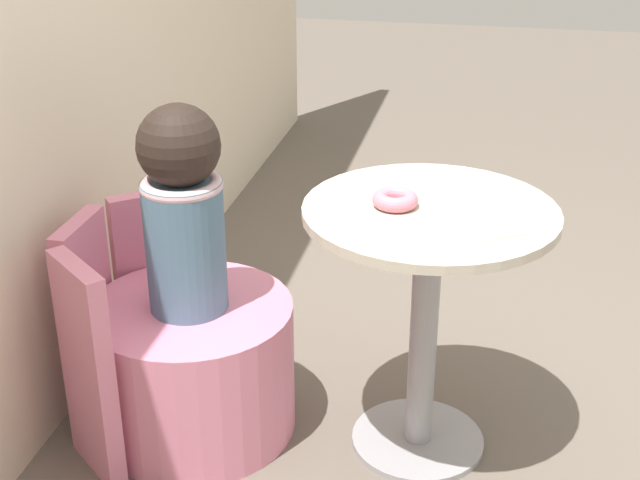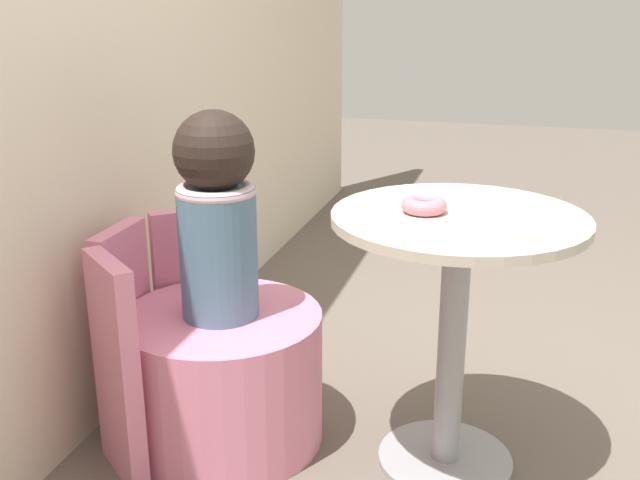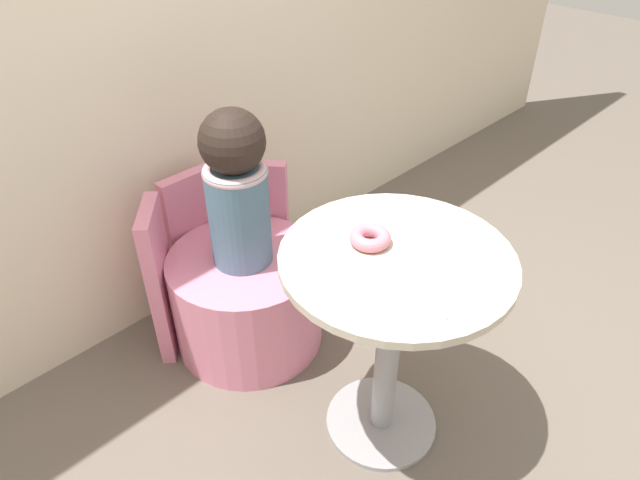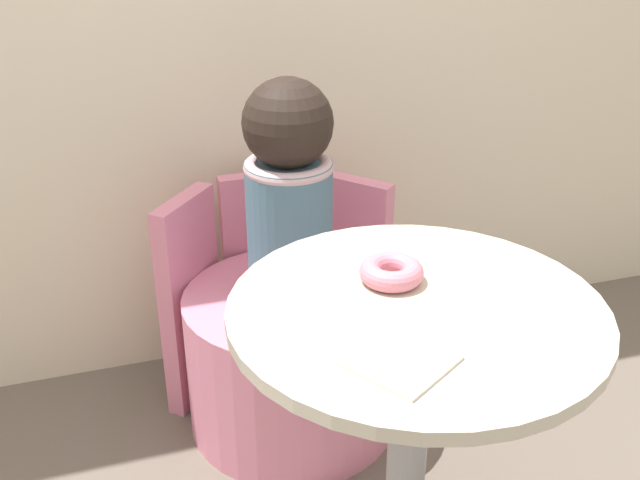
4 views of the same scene
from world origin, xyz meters
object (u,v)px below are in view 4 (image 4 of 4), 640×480
round_table (411,399)px  donut (391,272)px  tub_chair (292,359)px  child_figure (289,191)px

round_table → donut: donut is taller
tub_chair → donut: 0.78m
tub_chair → child_figure: bearing=0.0°
round_table → tub_chair: size_ratio=1.27×
child_figure → donut: (0.04, -0.55, 0.06)m
tub_chair → child_figure: 0.49m
round_table → donut: (-0.01, 0.09, 0.22)m
tub_chair → donut: donut is taller
donut → round_table: bearing=-83.3°
tub_chair → round_table: bearing=-85.7°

